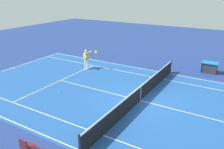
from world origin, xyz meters
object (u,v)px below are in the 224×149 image
at_px(tennis_net, 140,93).
at_px(tennis_ball, 59,91).
at_px(tennis_player_near, 86,58).
at_px(spectator_chair_2, 26,146).
at_px(equipment_cart_tarped, 209,67).

xyz_separation_m(tennis_net, tennis_ball, (5.08, 1.57, -0.46)).
height_order(tennis_player_near, tennis_ball, tennis_player_near).
relative_size(tennis_net, spectator_chair_2, 13.30).
bearing_deg(spectator_chair_2, tennis_ball, -58.41).
bearing_deg(tennis_net, tennis_ball, 17.14).
relative_size(tennis_net, tennis_player_near, 6.89).
relative_size(tennis_net, tennis_ball, 177.27).
xyz_separation_m(tennis_player_near, equipment_cart_tarped, (-8.97, -4.33, -0.49)).
distance_m(tennis_ball, spectator_chair_2, 6.27).
bearing_deg(equipment_cart_tarped, tennis_ball, 49.36).
xyz_separation_m(spectator_chair_2, equipment_cart_tarped, (-4.46, -14.33, -0.08)).
bearing_deg(spectator_chair_2, equipment_cart_tarped, -107.28).
bearing_deg(tennis_net, tennis_player_near, -26.23).
distance_m(tennis_net, tennis_ball, 5.33).
bearing_deg(tennis_player_near, tennis_ball, 104.81).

